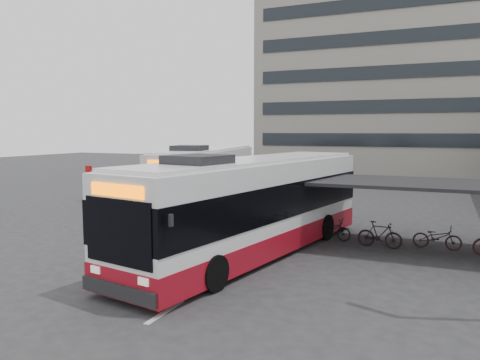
% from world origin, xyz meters
% --- Properties ---
extents(ground, '(120.00, 120.00, 0.00)m').
position_xyz_m(ground, '(0.00, 0.00, 0.00)').
color(ground, '#28282B').
rests_on(ground, ground).
extents(bike_shelter, '(10.00, 4.00, 2.54)m').
position_xyz_m(bike_shelter, '(8.50, 3.00, 1.52)').
color(bike_shelter, '#595B60').
rests_on(bike_shelter, ground).
extents(office_block, '(30.00, 15.00, 25.00)m').
position_xyz_m(office_block, '(6.00, 36.00, 12.50)').
color(office_block, gray).
rests_on(office_block, ground).
extents(road_markings, '(0.15, 7.60, 0.01)m').
position_xyz_m(road_markings, '(2.50, -3.00, 0.01)').
color(road_markings, beige).
rests_on(road_markings, ground).
extents(bus_main, '(4.96, 12.78, 3.70)m').
position_xyz_m(bus_main, '(2.44, -0.06, 1.72)').
color(bus_main, white).
rests_on(bus_main, ground).
extents(bus_teal, '(4.83, 12.69, 3.67)m').
position_xyz_m(bus_teal, '(-3.93, 8.67, 1.70)').
color(bus_teal, white).
rests_on(bus_teal, ground).
extents(pedestrian, '(0.43, 0.62, 1.64)m').
position_xyz_m(pedestrian, '(-3.54, 2.25, 0.82)').
color(pedestrian, black).
rests_on(pedestrian, ground).
extents(sign_totem_north, '(0.49, 0.23, 2.25)m').
position_xyz_m(sign_totem_north, '(-11.67, 7.48, 1.17)').
color(sign_totem_north, '#AC0A0B').
rests_on(sign_totem_north, ground).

